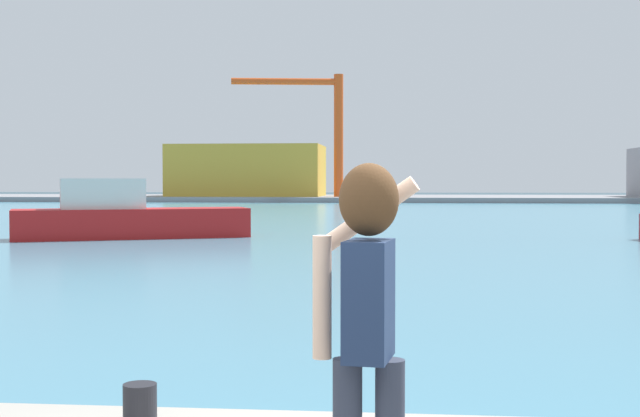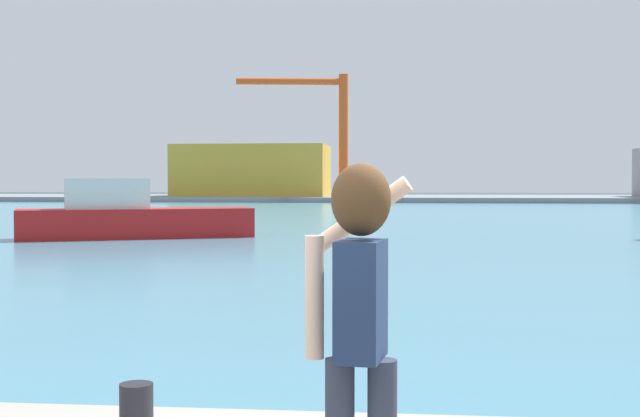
{
  "view_description": "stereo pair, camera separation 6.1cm",
  "coord_description": "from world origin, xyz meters",
  "px_view_note": "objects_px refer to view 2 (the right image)",
  "views": [
    {
      "loc": [
        0.75,
        -4.06,
        2.23
      ],
      "look_at": [
        -0.19,
        5.55,
        1.92
      ],
      "focal_mm": 47.96,
      "sensor_mm": 36.0,
      "label": 1
    },
    {
      "loc": [
        0.81,
        -4.05,
        2.23
      ],
      "look_at": [
        -0.19,
        5.55,
        1.92
      ],
      "focal_mm": 47.96,
      "sensor_mm": 36.0,
      "label": 2
    }
  ],
  "objects_px": {
    "warehouse_left": "(253,171)",
    "port_crane": "(327,119)",
    "harbor_bollard": "(136,407)",
    "boat_moored": "(130,217)",
    "person_photographer": "(359,307)"
  },
  "relations": [
    {
      "from": "person_photographer",
      "to": "harbor_bollard",
      "type": "bearing_deg",
      "value": 54.03
    },
    {
      "from": "boat_moored",
      "to": "warehouse_left",
      "type": "distance_m",
      "value": 62.58
    },
    {
      "from": "boat_moored",
      "to": "port_crane",
      "type": "distance_m",
      "value": 59.07
    },
    {
      "from": "warehouse_left",
      "to": "port_crane",
      "type": "bearing_deg",
      "value": -22.76
    },
    {
      "from": "harbor_bollard",
      "to": "warehouse_left",
      "type": "bearing_deg",
      "value": 99.98
    },
    {
      "from": "harbor_bollard",
      "to": "boat_moored",
      "type": "distance_m",
      "value": 28.07
    },
    {
      "from": "person_photographer",
      "to": "boat_moored",
      "type": "height_order",
      "value": "boat_moored"
    },
    {
      "from": "person_photographer",
      "to": "harbor_bollard",
      "type": "xyz_separation_m",
      "value": [
        -1.57,
        1.5,
        -0.91
      ]
    },
    {
      "from": "person_photographer",
      "to": "harbor_bollard",
      "type": "height_order",
      "value": "person_photographer"
    },
    {
      "from": "boat_moored",
      "to": "port_crane",
      "type": "bearing_deg",
      "value": 64.45
    },
    {
      "from": "warehouse_left",
      "to": "port_crane",
      "type": "relative_size",
      "value": 1.28
    },
    {
      "from": "person_photographer",
      "to": "harbor_bollard",
      "type": "distance_m",
      "value": 2.35
    },
    {
      "from": "harbor_bollard",
      "to": "port_crane",
      "type": "xyz_separation_m",
      "value": [
        -6.86,
        85.1,
        8.04
      ]
    },
    {
      "from": "harbor_bollard",
      "to": "boat_moored",
      "type": "xyz_separation_m",
      "value": [
        -8.95,
        26.6,
        0.1
      ]
    },
    {
      "from": "person_photographer",
      "to": "harbor_bollard",
      "type": "relative_size",
      "value": 5.65
    }
  ]
}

